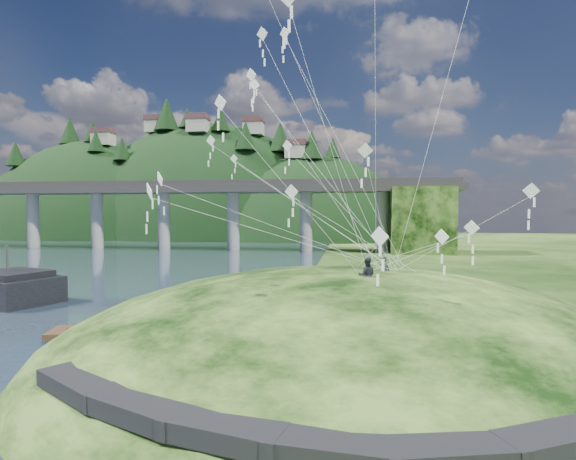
# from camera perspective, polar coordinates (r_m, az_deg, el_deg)

# --- Properties ---
(ground) EXTENTS (320.00, 320.00, 0.00)m
(ground) POSITION_cam_1_polar(r_m,az_deg,el_deg) (25.32, -11.35, -16.55)
(ground) COLOR black
(ground) RESTS_ON ground
(grass_hill) EXTENTS (36.00, 32.00, 13.00)m
(grass_hill) POSITION_cam_1_polar(r_m,az_deg,el_deg) (26.45, 7.86, -19.14)
(grass_hill) COLOR black
(grass_hill) RESTS_ON ground
(footpath) EXTENTS (22.29, 5.84, 0.83)m
(footpath) POSITION_cam_1_polar(r_m,az_deg,el_deg) (14.25, 5.63, -22.96)
(footpath) COLOR black
(footpath) RESTS_ON ground
(bridge) EXTENTS (160.00, 11.00, 15.00)m
(bridge) POSITION_cam_1_polar(r_m,az_deg,el_deg) (98.87, -12.56, 3.14)
(bridge) COLOR #2D2B2B
(bridge) RESTS_ON ground
(far_ridge) EXTENTS (153.00, 70.00, 94.50)m
(far_ridge) POSITION_cam_1_polar(r_m,az_deg,el_deg) (154.47, -11.73, -3.54)
(far_ridge) COLOR black
(far_ridge) RESTS_ON ground
(wooden_dock) EXTENTS (15.41, 5.95, 1.09)m
(wooden_dock) POSITION_cam_1_polar(r_m,az_deg,el_deg) (30.89, -14.39, -12.17)
(wooden_dock) COLOR #392517
(wooden_dock) RESTS_ON ground
(kite_flyers) EXTENTS (1.82, 2.80, 1.82)m
(kite_flyers) POSITION_cam_1_polar(r_m,az_deg,el_deg) (23.49, 10.48, -3.43)
(kite_flyers) COLOR #22242E
(kite_flyers) RESTS_ON ground
(kite_swarm) EXTENTS (18.83, 16.58, 18.68)m
(kite_swarm) POSITION_cam_1_polar(r_m,az_deg,el_deg) (24.64, 1.91, 15.21)
(kite_swarm) COLOR white
(kite_swarm) RESTS_ON ground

